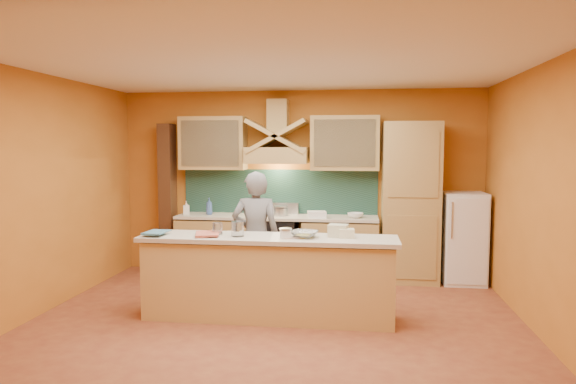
# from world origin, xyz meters

# --- Properties ---
(floor) EXTENTS (5.50, 5.00, 0.01)m
(floor) POSITION_xyz_m (0.00, 0.00, 0.00)
(floor) COLOR brown
(floor) RESTS_ON ground
(ceiling) EXTENTS (5.50, 5.00, 0.01)m
(ceiling) POSITION_xyz_m (0.00, 0.00, 2.80)
(ceiling) COLOR white
(ceiling) RESTS_ON wall_back
(wall_back) EXTENTS (5.50, 0.02, 2.80)m
(wall_back) POSITION_xyz_m (0.00, 2.50, 1.40)
(wall_back) COLOR #BC6E24
(wall_back) RESTS_ON floor
(wall_front) EXTENTS (5.50, 0.02, 2.80)m
(wall_front) POSITION_xyz_m (0.00, -2.50, 1.40)
(wall_front) COLOR #BC6E24
(wall_front) RESTS_ON floor
(wall_left) EXTENTS (0.02, 5.00, 2.80)m
(wall_left) POSITION_xyz_m (-2.75, 0.00, 1.40)
(wall_left) COLOR #BC6E24
(wall_left) RESTS_ON floor
(wall_right) EXTENTS (0.02, 5.00, 2.80)m
(wall_right) POSITION_xyz_m (2.75, 0.00, 1.40)
(wall_right) COLOR #BC6E24
(wall_right) RESTS_ON floor
(base_cabinet_left) EXTENTS (1.10, 0.60, 0.86)m
(base_cabinet_left) POSITION_xyz_m (-1.25, 2.20, 0.43)
(base_cabinet_left) COLOR tan
(base_cabinet_left) RESTS_ON floor
(base_cabinet_right) EXTENTS (1.10, 0.60, 0.86)m
(base_cabinet_right) POSITION_xyz_m (0.65, 2.20, 0.43)
(base_cabinet_right) COLOR tan
(base_cabinet_right) RESTS_ON floor
(counter_top) EXTENTS (3.00, 0.62, 0.04)m
(counter_top) POSITION_xyz_m (-0.30, 2.20, 0.90)
(counter_top) COLOR beige
(counter_top) RESTS_ON base_cabinet_left
(stove) EXTENTS (0.60, 0.58, 0.90)m
(stove) POSITION_xyz_m (-0.30, 2.20, 0.45)
(stove) COLOR black
(stove) RESTS_ON floor
(backsplash) EXTENTS (3.00, 0.03, 0.70)m
(backsplash) POSITION_xyz_m (-0.30, 2.48, 1.25)
(backsplash) COLOR #1A3931
(backsplash) RESTS_ON wall_back
(range_hood) EXTENTS (0.92, 0.50, 0.24)m
(range_hood) POSITION_xyz_m (-0.30, 2.25, 1.82)
(range_hood) COLOR tan
(range_hood) RESTS_ON wall_back
(hood_chimney) EXTENTS (0.30, 0.30, 0.50)m
(hood_chimney) POSITION_xyz_m (-0.30, 2.35, 2.40)
(hood_chimney) COLOR tan
(hood_chimney) RESTS_ON wall_back
(upper_cabinet_left) EXTENTS (1.00, 0.35, 0.80)m
(upper_cabinet_left) POSITION_xyz_m (-1.30, 2.33, 2.00)
(upper_cabinet_left) COLOR tan
(upper_cabinet_left) RESTS_ON wall_back
(upper_cabinet_right) EXTENTS (1.00, 0.35, 0.80)m
(upper_cabinet_right) POSITION_xyz_m (0.70, 2.33, 2.00)
(upper_cabinet_right) COLOR tan
(upper_cabinet_right) RESTS_ON wall_back
(pantry_column) EXTENTS (0.80, 0.60, 2.30)m
(pantry_column) POSITION_xyz_m (1.65, 2.20, 1.15)
(pantry_column) COLOR tan
(pantry_column) RESTS_ON floor
(fridge) EXTENTS (0.58, 0.60, 1.30)m
(fridge) POSITION_xyz_m (2.40, 2.20, 0.65)
(fridge) COLOR white
(fridge) RESTS_ON floor
(trim_column_left) EXTENTS (0.20, 0.30, 2.30)m
(trim_column_left) POSITION_xyz_m (-2.05, 2.35, 1.15)
(trim_column_left) COLOR #472816
(trim_column_left) RESTS_ON floor
(island_body) EXTENTS (2.80, 0.55, 0.88)m
(island_body) POSITION_xyz_m (-0.10, 0.30, 0.44)
(island_body) COLOR tan
(island_body) RESTS_ON floor
(island_top) EXTENTS (2.90, 0.62, 0.05)m
(island_top) POSITION_xyz_m (-0.10, 0.30, 0.92)
(island_top) COLOR beige
(island_top) RESTS_ON island_body
(person) EXTENTS (0.63, 0.45, 1.65)m
(person) POSITION_xyz_m (-0.36, 0.88, 0.82)
(person) COLOR slate
(person) RESTS_ON floor
(pot_large) EXTENTS (0.32, 0.32, 0.15)m
(pot_large) POSITION_xyz_m (-0.55, 2.16, 0.98)
(pot_large) COLOR #BABAC1
(pot_large) RESTS_ON stove
(pot_small) EXTENTS (0.27, 0.27, 0.13)m
(pot_small) POSITION_xyz_m (-0.24, 2.22, 0.97)
(pot_small) COLOR #B7B7BE
(pot_small) RESTS_ON stove
(soap_bottle_a) EXTENTS (0.12, 0.12, 0.20)m
(soap_bottle_a) POSITION_xyz_m (-1.69, 2.17, 1.02)
(soap_bottle_a) COLOR silver
(soap_bottle_a) RESTS_ON counter_top
(soap_bottle_b) EXTENTS (0.10, 0.10, 0.26)m
(soap_bottle_b) POSITION_xyz_m (-1.33, 2.18, 1.05)
(soap_bottle_b) COLOR #355192
(soap_bottle_b) RESTS_ON counter_top
(bowl_back) EXTENTS (0.23, 0.23, 0.07)m
(bowl_back) POSITION_xyz_m (0.87, 2.13, 0.96)
(bowl_back) COLOR silver
(bowl_back) RESTS_ON counter_top
(dish_rack) EXTENTS (0.29, 0.25, 0.09)m
(dish_rack) POSITION_xyz_m (0.31, 2.07, 0.97)
(dish_rack) COLOR white
(dish_rack) RESTS_ON counter_top
(book_lower) EXTENTS (0.35, 0.41, 0.03)m
(book_lower) POSITION_xyz_m (-0.91, 0.22, 0.96)
(book_lower) COLOR #B85641
(book_lower) RESTS_ON island_top
(book_upper) EXTENTS (0.25, 0.33, 0.02)m
(book_upper) POSITION_xyz_m (-1.48, 0.20, 0.98)
(book_upper) COLOR teal
(book_upper) RESTS_ON island_top
(jar_large) EXTENTS (0.19, 0.19, 0.17)m
(jar_large) POSITION_xyz_m (-0.44, 0.26, 1.03)
(jar_large) COLOR silver
(jar_large) RESTS_ON island_top
(jar_small) EXTENTS (0.13, 0.13, 0.14)m
(jar_small) POSITION_xyz_m (-0.70, 0.35, 1.01)
(jar_small) COLOR silver
(jar_small) RESTS_ON island_top
(kitchen_scale) EXTENTS (0.14, 0.14, 0.09)m
(kitchen_scale) POSITION_xyz_m (0.11, 0.20, 0.99)
(kitchen_scale) COLOR silver
(kitchen_scale) RESTS_ON island_top
(mixing_bowl) EXTENTS (0.36, 0.36, 0.07)m
(mixing_bowl) POSITION_xyz_m (0.31, 0.28, 0.98)
(mixing_bowl) COLOR white
(mixing_bowl) RESTS_ON island_top
(cloth) EXTENTS (0.26, 0.23, 0.01)m
(cloth) POSITION_xyz_m (0.18, 0.25, 0.95)
(cloth) COLOR beige
(cloth) RESTS_ON island_top
(grocery_bag_a) EXTENTS (0.23, 0.20, 0.14)m
(grocery_bag_a) POSITION_xyz_m (0.68, 0.39, 1.01)
(grocery_bag_a) COLOR beige
(grocery_bag_a) RESTS_ON island_top
(grocery_bag_b) EXTENTS (0.17, 0.14, 0.10)m
(grocery_bag_b) POSITION_xyz_m (0.78, 0.33, 0.99)
(grocery_bag_b) COLOR beige
(grocery_bag_b) RESTS_ON island_top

